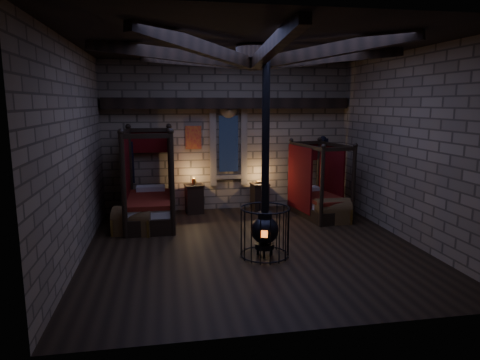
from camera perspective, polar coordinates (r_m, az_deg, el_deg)
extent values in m
cube|color=black|center=(9.34, 1.69, -8.90)|extent=(7.00, 7.00, 0.01)
cube|color=#847054|center=(12.30, -1.58, 5.77)|extent=(7.00, 0.02, 4.20)
cube|color=#847054|center=(5.52, 9.17, 0.08)|extent=(7.00, 0.02, 4.20)
cube|color=#847054|center=(8.85, -21.06, 3.33)|extent=(0.02, 7.00, 4.20)
cube|color=#847054|center=(10.18, 21.49, 4.12)|extent=(0.02, 7.00, 4.20)
cube|color=black|center=(8.89, 1.83, 17.60)|extent=(7.00, 7.00, 0.01)
cube|color=black|center=(12.09, -1.47, 10.20)|extent=(6.86, 0.35, 0.30)
cylinder|color=black|center=(8.87, 1.83, 16.64)|extent=(0.70, 0.70, 0.25)
cube|color=black|center=(12.27, -1.54, 4.82)|extent=(0.55, 0.04, 1.60)
cube|color=maroon|center=(12.16, -6.24, 5.66)|extent=(0.45, 0.03, 0.65)
cube|color=black|center=(12.12, -14.67, 2.28)|extent=(0.30, 0.10, 1.15)
cube|color=black|center=(12.93, 10.93, 2.91)|extent=(0.30, 0.10, 1.15)
cube|color=black|center=(11.22, -11.81, -4.76)|extent=(1.18, 2.26, 0.39)
cube|color=beige|center=(11.15, -11.87, -3.26)|extent=(1.05, 2.09, 0.24)
cube|color=maroon|center=(11.12, -11.90, -2.49)|extent=(1.12, 2.13, 0.11)
cube|color=beige|center=(11.90, -11.82, -1.12)|extent=(0.76, 0.38, 0.15)
cube|color=#540707|center=(12.01, -12.01, 5.00)|extent=(1.19, 0.06, 0.60)
cylinder|color=black|center=(9.98, -15.28, -0.91)|extent=(0.12, 0.12, 2.39)
cylinder|color=black|center=(12.11, -14.44, 1.05)|extent=(0.12, 0.12, 2.39)
cylinder|color=black|center=(9.94, -9.04, -0.71)|extent=(0.12, 0.12, 2.39)
cylinder|color=black|center=(12.08, -9.30, 1.22)|extent=(0.12, 0.12, 2.39)
cube|color=#540707|center=(11.36, -14.87, 0.72)|extent=(0.07, 1.63, 2.11)
cube|color=#540707|center=(11.32, -9.06, 0.90)|extent=(0.07, 1.63, 2.11)
cube|color=black|center=(11.90, 10.49, -4.02)|extent=(1.25, 2.00, 0.32)
cube|color=beige|center=(11.84, 10.53, -2.83)|extent=(1.12, 1.84, 0.20)
cube|color=maroon|center=(11.82, 10.55, -2.24)|extent=(1.18, 1.89, 0.09)
cube|color=beige|center=(12.39, 9.02, -1.19)|extent=(0.67, 0.41, 0.13)
cube|color=#540707|center=(12.44, 8.63, 3.70)|extent=(0.99, 0.20, 0.50)
cylinder|color=black|center=(10.74, 10.88, -1.05)|extent=(0.10, 0.10, 1.98)
cylinder|color=black|center=(12.31, 6.75, 0.50)|extent=(0.10, 0.10, 1.98)
cylinder|color=black|center=(11.21, 14.89, -0.74)|extent=(0.10, 0.10, 1.98)
cylinder|color=black|center=(12.72, 10.41, 0.72)|extent=(0.10, 0.10, 1.98)
cube|color=#540707|center=(11.73, 7.95, 0.22)|extent=(0.26, 1.34, 1.76)
cube|color=#540707|center=(12.19, 11.97, 0.47)|extent=(0.26, 1.34, 1.76)
cube|color=#55391A|center=(10.48, -13.99, -5.95)|extent=(1.03, 0.77, 0.38)
cylinder|color=#55391A|center=(10.43, -14.04, -4.94)|extent=(1.03, 0.77, 0.56)
cube|color=#AA8534|center=(10.63, -16.19, -5.84)|extent=(0.20, 0.58, 0.41)
cube|color=#AA8534|center=(10.36, -11.73, -6.05)|extent=(0.20, 0.58, 0.41)
cube|color=#55391A|center=(11.34, 12.14, -4.67)|extent=(0.90, 0.55, 0.37)
cylinder|color=#55391A|center=(11.29, 12.18, -3.76)|extent=(0.90, 0.55, 0.55)
cube|color=#AA8534|center=(11.19, 10.15, -4.80)|extent=(0.06, 0.57, 0.39)
cube|color=#AA8534|center=(11.50, 14.08, -4.54)|extent=(0.06, 0.57, 0.39)
cube|color=black|center=(12.07, -6.12, -2.60)|extent=(0.52, 0.50, 0.78)
cube|color=black|center=(11.99, -6.16, -0.68)|extent=(0.56, 0.55, 0.04)
cylinder|color=#AA8534|center=(11.97, -6.17, -0.16)|extent=(0.11, 0.11, 0.18)
cube|color=black|center=(12.37, 2.64, -2.32)|extent=(0.49, 0.48, 0.74)
cube|color=black|center=(12.29, 2.65, -0.55)|extent=(0.54, 0.52, 0.04)
cube|color=#55391A|center=(12.28, 2.66, -0.26)|extent=(0.21, 0.16, 0.05)
cylinder|color=black|center=(8.74, 3.29, -8.74)|extent=(0.40, 0.40, 0.10)
sphere|color=black|center=(8.64, 3.31, -6.66)|extent=(0.56, 0.56, 0.56)
cylinder|color=black|center=(8.56, 3.33, -4.74)|extent=(0.28, 0.28, 0.14)
cube|color=#FF5914|center=(8.38, 3.22, -7.20)|extent=(0.14, 0.06, 0.14)
cylinder|color=black|center=(8.29, 3.45, 6.18)|extent=(0.15, 0.15, 3.15)
torus|color=black|center=(8.80, 3.27, -9.85)|extent=(0.99, 0.99, 0.03)
torus|color=black|center=(8.52, 3.34, -3.76)|extent=(0.99, 0.99, 0.03)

